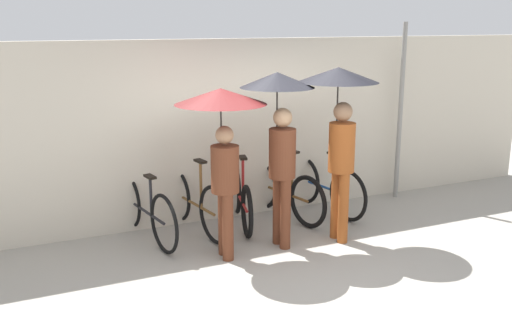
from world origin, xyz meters
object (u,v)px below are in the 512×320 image
(parked_bicycle_1, at_px, (195,202))
(pedestrian_trailing, at_px, (339,107))
(parked_bicycle_4, at_px, (324,186))
(parked_bicycle_2, at_px, (241,199))
(pedestrian_center, at_px, (279,117))
(pedestrian_leading, at_px, (222,124))
(parked_bicycle_3, at_px, (284,192))
(parked_bicycle_0, at_px, (145,210))

(parked_bicycle_1, height_order, pedestrian_trailing, pedestrian_trailing)
(parked_bicycle_4, bearing_deg, pedestrian_trailing, 147.03)
(parked_bicycle_2, xyz_separation_m, pedestrian_center, (0.15, -0.82, 1.22))
(pedestrian_leading, bearing_deg, parked_bicycle_3, 40.93)
(pedestrian_trailing, bearing_deg, pedestrian_leading, 179.14)
(parked_bicycle_1, bearing_deg, pedestrian_center, -145.54)
(parked_bicycle_3, distance_m, pedestrian_leading, 1.91)
(parked_bicycle_0, distance_m, parked_bicycle_2, 1.30)
(parked_bicycle_2, bearing_deg, parked_bicycle_1, 103.42)
(pedestrian_center, bearing_deg, pedestrian_trailing, -11.15)
(parked_bicycle_0, bearing_deg, pedestrian_leading, -149.64)
(parked_bicycle_1, bearing_deg, pedestrian_leading, 175.25)
(parked_bicycle_1, height_order, parked_bicycle_3, parked_bicycle_1)
(parked_bicycle_2, xyz_separation_m, pedestrian_trailing, (0.90, -0.94, 1.30))
(parked_bicycle_0, height_order, parked_bicycle_4, parked_bicycle_0)
(parked_bicycle_4, bearing_deg, pedestrian_leading, 104.28)
(parked_bicycle_0, xyz_separation_m, parked_bicycle_2, (1.30, -0.00, -0.02))
(parked_bicycle_2, bearing_deg, pedestrian_trailing, -122.21)
(parked_bicycle_1, xyz_separation_m, parked_bicycle_3, (1.30, 0.00, -0.02))
(parked_bicycle_1, relative_size, parked_bicycle_4, 1.04)
(parked_bicycle_0, relative_size, parked_bicycle_1, 1.02)
(parked_bicycle_4, relative_size, pedestrian_center, 0.80)
(parked_bicycle_4, relative_size, pedestrian_leading, 0.86)
(parked_bicycle_4, bearing_deg, pedestrian_center, 115.52)
(parked_bicycle_2, height_order, parked_bicycle_4, parked_bicycle_2)
(pedestrian_leading, bearing_deg, pedestrian_trailing, 2.25)
(parked_bicycle_0, height_order, pedestrian_leading, pedestrian_leading)
(parked_bicycle_4, bearing_deg, parked_bicycle_1, 79.58)
(parked_bicycle_0, relative_size, pedestrian_trailing, 0.83)
(parked_bicycle_0, distance_m, pedestrian_trailing, 2.71)
(parked_bicycle_2, relative_size, pedestrian_trailing, 0.75)
(pedestrian_leading, xyz_separation_m, pedestrian_trailing, (1.48, -0.09, 0.11))
(pedestrian_center, bearing_deg, pedestrian_leading, -179.92)
(parked_bicycle_0, height_order, pedestrian_trailing, pedestrian_trailing)
(parked_bicycle_3, distance_m, pedestrian_trailing, 1.62)
(pedestrian_center, bearing_deg, parked_bicycle_4, 33.41)
(parked_bicycle_0, distance_m, parked_bicycle_1, 0.65)
(parked_bicycle_1, distance_m, parked_bicycle_4, 1.94)
(parked_bicycle_0, bearing_deg, parked_bicycle_2, -99.79)
(parked_bicycle_1, distance_m, pedestrian_center, 1.66)
(parked_bicycle_0, height_order, parked_bicycle_3, parked_bicycle_0)
(parked_bicycle_1, bearing_deg, parked_bicycle_4, -99.76)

